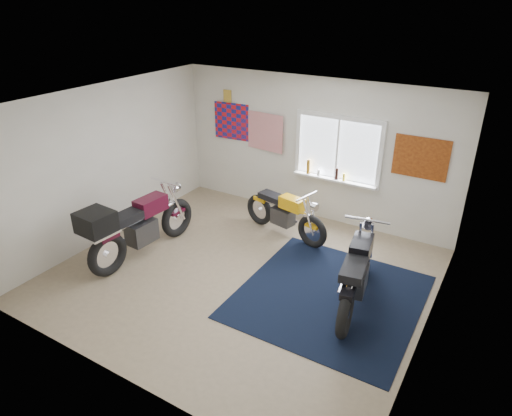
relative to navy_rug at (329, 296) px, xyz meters
The scene contains 10 objects.
ground 1.42m from the navy_rug, behind, with size 5.50×5.50×0.00m, color #9E896B.
room_shell 2.16m from the navy_rug, behind, with size 5.50×5.50×5.50m.
navy_rug is the anchor object (origin of this frame).
window_assembly 2.82m from the navy_rug, 111.51° to the left, with size 1.66×0.17×1.26m.
oil_bottles 2.71m from the navy_rug, 117.36° to the left, with size 0.78×0.07×0.28m.
flag_display 4.57m from the navy_rug, 145.05° to the left, with size 1.60×0.10×1.17m.
triumph_poster 2.83m from the navy_rug, 76.74° to the left, with size 0.90×0.03×0.70m, color #A54C14.
yellow_triumph 2.02m from the navy_rug, 137.51° to the left, with size 1.83×0.63×0.93m.
black_chrome_bike 0.59m from the navy_rug, 10.75° to the left, with size 0.66×2.11×1.09m.
maroon_tourer 3.29m from the navy_rug, 168.56° to the right, with size 0.70×2.25×1.14m.
Camera 1 is at (3.29, -5.06, 4.07)m, focal length 32.00 mm.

